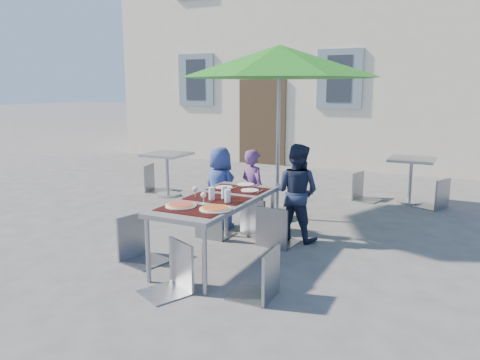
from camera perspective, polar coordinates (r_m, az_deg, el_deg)
The scene contains 22 objects.
ground at distance 5.19m, azimuth -10.57°, elevation -11.71°, with size 90.00×90.00×0.00m, color #4A4B4D.
dining_table at distance 5.40m, azimuth -2.84°, elevation -2.84°, with size 0.80×1.85×0.76m.
pizza_near_left at distance 5.05m, azimuth -7.22°, elevation -3.04°, with size 0.34×0.34×0.03m.
pizza_near_right at distance 4.88m, azimuth -3.02°, elevation -3.47°, with size 0.34×0.34×0.03m.
glassware at distance 5.28m, azimuth -2.86°, elevation -1.68°, with size 0.53×0.38×0.15m.
place_settings at distance 5.94m, azimuth 0.01°, elevation -0.88°, with size 0.63×0.52×0.01m.
child_0 at distance 6.72m, azimuth -2.47°, elevation -0.95°, with size 0.58×0.37×1.18m, color #33448C.
child_1 at distance 6.51m, azimuth 1.57°, elevation -1.37°, with size 0.43×0.28×1.17m, color #603772.
child_2 at distance 6.22m, azimuth 6.90°, elevation -1.50°, with size 0.63×0.36×1.29m, color #1B243D.
chair_0 at distance 6.26m, azimuth -3.38°, elevation -2.15°, with size 0.43×0.44×0.95m.
chair_1 at distance 6.29m, azimuth 2.30°, elevation -1.44°, with size 0.62×0.62×1.06m.
chair_2 at distance 5.93m, azimuth 4.36°, elevation -2.65°, with size 0.48×0.48×1.00m.
chair_3 at distance 5.56m, azimuth -12.34°, elevation -3.64°, with size 0.55×0.55×1.02m.
chair_4 at distance 4.48m, azimuth 2.67°, elevation -7.82°, with size 0.43×0.42×0.93m.
chair_5 at distance 4.67m, azimuth -8.31°, elevation -7.00°, with size 0.56×0.56×0.95m.
patio_umbrella at distance 7.08m, azimuth 4.82°, elevation 14.08°, with size 2.95×2.95×2.62m.
cafe_table_0 at distance 8.80m, azimuth -8.87°, elevation 1.75°, with size 0.75×0.75×0.81m.
bg_chair_l_0 at distance 9.24m, azimuth -10.47°, elevation 2.21°, with size 0.54×0.53×0.99m.
bg_chair_r_0 at distance 8.44m, azimuth -3.06°, elevation 1.14°, with size 0.52×0.51×0.91m.
cafe_table_1 at distance 8.68m, azimuth 20.12°, elevation 0.98°, with size 0.74×0.74×0.80m.
bg_chair_l_1 at distance 8.67m, azimuth 14.86°, elevation 1.21°, with size 0.50×0.50×0.94m.
bg_chair_r_1 at distance 8.44m, azimuth 23.01°, elevation 0.57°, with size 0.58×0.57×0.98m.
Camera 1 is at (2.92, -3.80, 2.01)m, focal length 35.00 mm.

